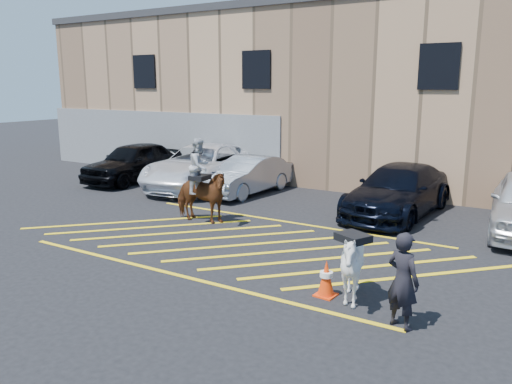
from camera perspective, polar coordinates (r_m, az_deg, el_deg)
The scene contains 11 objects.
ground at distance 13.08m, azimuth -0.60°, elevation -5.72°, with size 90.00×90.00×0.00m, color black.
car_black_suv at distance 21.74m, azimuth -13.80°, elevation 3.37°, with size 1.94×4.83×1.65m, color black.
car_white_pickup at distance 19.95m, azimuth -6.13°, elevation 2.96°, with size 2.81×6.09×1.69m, color white.
car_silver_sedan at distance 18.67m, azimuth -1.00°, elevation 1.92°, with size 1.47×4.21×1.39m, color #90969E.
car_blue_suv at distance 16.27m, azimuth 15.96°, elevation 0.18°, with size 2.15×5.30×1.54m, color black.
handler at distance 8.75m, azimuth 16.44°, elevation -9.68°, with size 0.61×0.40×1.67m, color black.
warehouse at distance 23.52m, azimuth 15.09°, elevation 10.87°, with size 32.42×10.20×7.30m.
hatching_zone at distance 12.83m, azimuth -1.31°, elevation -6.04°, with size 12.60×5.12×0.01m.
mounted_bay at distance 14.76m, azimuth -6.39°, elevation 0.35°, with size 1.95×0.99×2.50m.
saddled_white at distance 9.50m, azimuth 10.90°, elevation -8.31°, with size 1.62×1.68×1.44m.
traffic_cone at distance 9.85m, azimuth 8.03°, elevation -9.70°, with size 0.42×0.42×0.73m.
Camera 1 is at (6.51, -10.60, 4.02)m, focal length 35.00 mm.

